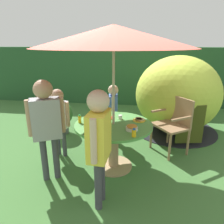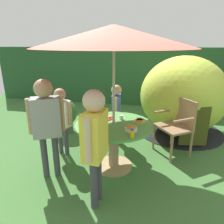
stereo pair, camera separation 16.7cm
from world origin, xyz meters
name	(u,v)px [view 1 (the left image)]	position (x,y,z in m)	size (l,w,h in m)	color
ground_plane	(113,167)	(0.00, 0.00, -0.01)	(10.00, 10.00, 0.02)	#3D6B33
hedge_backdrop	(129,76)	(0.00, 3.73, 0.85)	(9.00, 0.70, 1.70)	#234C28
garden_table	(113,136)	(0.00, 0.00, 0.51)	(1.12, 1.12, 0.71)	tan
patio_umbrella	(114,36)	(0.00, 0.00, 1.89)	(2.09, 2.09, 2.03)	#B7AD8C
wooden_chair	(174,121)	(0.96, 0.66, 0.55)	(0.66, 0.68, 0.95)	#93704C
dome_tent	(177,95)	(1.13, 1.61, 0.78)	(2.05, 2.05, 1.58)	#B2C63F
potted_plant	(59,116)	(-1.29, 1.10, 0.38)	(0.56, 0.56, 0.71)	#595960
child_in_blue_shirt	(113,106)	(-0.12, 0.88, 0.70)	(0.20, 0.38, 1.10)	#3F3F47
child_in_white_shirt	(59,114)	(-0.91, 0.23, 0.73)	(0.38, 0.23, 1.14)	#3F3F47
child_in_grey_shirt	(46,119)	(-0.82, -0.40, 0.89)	(0.43, 0.34, 1.39)	#3F3F47
child_in_yellow_shirt	(99,136)	(-0.05, -0.79, 0.88)	(0.23, 0.46, 1.37)	#3F3F47
snack_bowl	(132,128)	(0.27, -0.19, 0.74)	(0.16, 0.16, 0.08)	white
plate_far_right	(105,118)	(-0.16, 0.22, 0.72)	(0.25, 0.25, 0.03)	red
plate_back_edge	(101,133)	(-0.11, -0.36, 0.72)	(0.23, 0.23, 0.03)	yellow
plate_center_front	(139,120)	(0.36, 0.18, 0.72)	(0.19, 0.19, 0.03)	yellow
juice_bottle_near_left	(80,119)	(-0.49, -0.02, 0.76)	(0.04, 0.04, 0.12)	yellow
juice_bottle_near_right	(98,118)	(-0.24, 0.04, 0.77)	(0.05, 0.05, 0.13)	yellow
juice_bottle_far_left	(134,133)	(0.31, -0.39, 0.76)	(0.05, 0.05, 0.11)	yellow
juice_bottle_center_back	(106,122)	(-0.10, -0.09, 0.76)	(0.05, 0.05, 0.12)	yellow
cup_near	(120,117)	(0.08, 0.21, 0.74)	(0.06, 0.06, 0.06)	white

